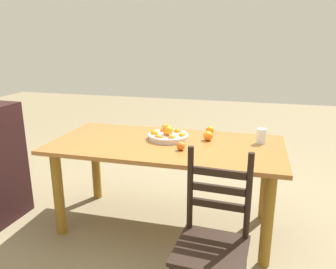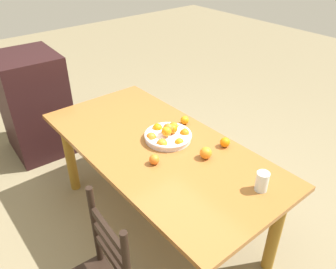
# 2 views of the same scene
# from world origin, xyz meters

# --- Properties ---
(ground_plane) EXTENTS (12.00, 12.00, 0.00)m
(ground_plane) POSITION_xyz_m (0.00, 0.00, 0.00)
(ground_plane) COLOR #7B6E50
(dining_table) EXTENTS (1.85, 0.90, 0.74)m
(dining_table) POSITION_xyz_m (0.00, 0.00, 0.63)
(dining_table) COLOR #975D2A
(dining_table) RESTS_ON ground
(chair_near_window) EXTENTS (0.42, 0.42, 0.96)m
(chair_near_window) POSITION_xyz_m (-0.49, 0.81, 0.44)
(chair_near_window) COLOR black
(chair_near_window) RESTS_ON ground
(fruit_bowl) EXTENTS (0.34, 0.34, 0.13)m
(fruit_bowl) POSITION_xyz_m (0.01, -0.10, 0.78)
(fruit_bowl) COLOR silver
(fruit_bowl) RESTS_ON dining_table
(orange_loose_0) EXTENTS (0.07, 0.07, 0.07)m
(orange_loose_0) POSITION_xyz_m (-0.30, -0.35, 0.78)
(orange_loose_0) COLOR orange
(orange_loose_0) RESTS_ON dining_table
(orange_loose_1) EXTENTS (0.08, 0.08, 0.08)m
(orange_loose_1) POSITION_xyz_m (-0.32, -0.15, 0.78)
(orange_loose_1) COLOR orange
(orange_loose_1) RESTS_ON dining_table
(orange_loose_2) EXTENTS (0.06, 0.06, 0.06)m
(orange_loose_2) POSITION_xyz_m (0.10, -0.34, 0.78)
(orange_loose_2) COLOR orange
(orange_loose_2) RESTS_ON dining_table
(orange_loose_3) EXTENTS (0.07, 0.07, 0.07)m
(orange_loose_3) POSITION_xyz_m (-0.15, 0.14, 0.78)
(orange_loose_3) COLOR orange
(orange_loose_3) RESTS_ON dining_table
(drinking_glass) EXTENTS (0.07, 0.07, 0.12)m
(drinking_glass) POSITION_xyz_m (-0.74, -0.18, 0.80)
(drinking_glass) COLOR silver
(drinking_glass) RESTS_ON dining_table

